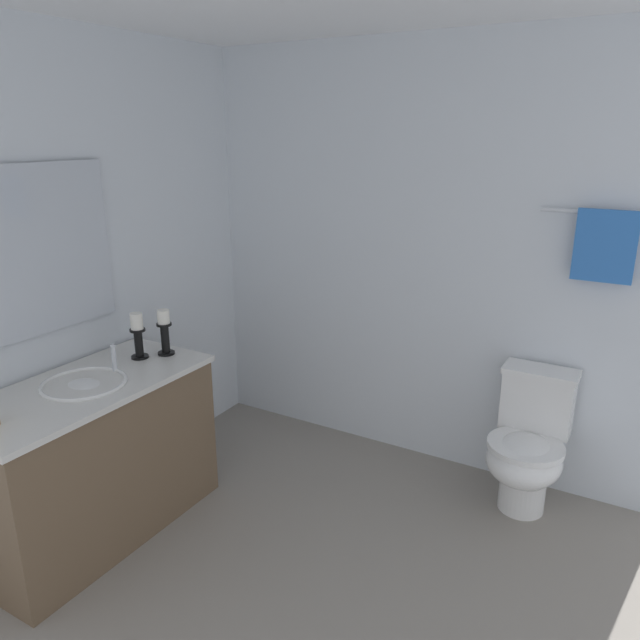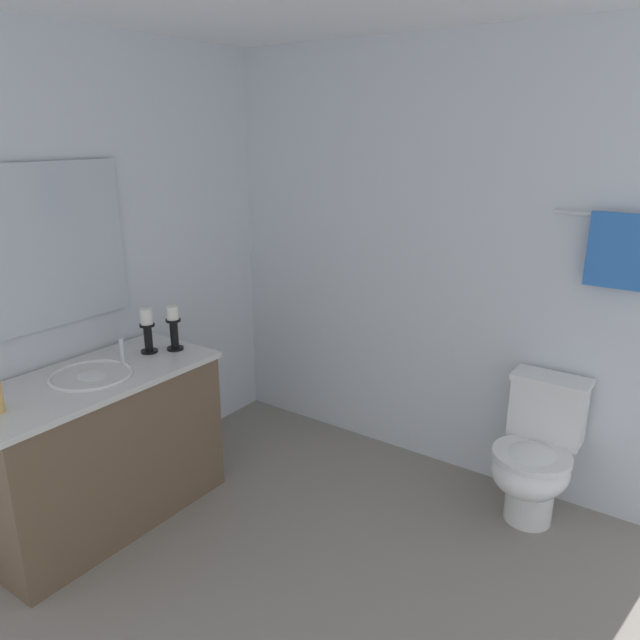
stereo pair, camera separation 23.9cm
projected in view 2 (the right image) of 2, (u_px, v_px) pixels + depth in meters
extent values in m
cube|color=gray|center=(294.00, 578.00, 2.76)|extent=(2.80, 2.69, 0.02)
cube|color=silver|center=(435.00, 263.00, 3.43)|extent=(2.80, 0.04, 2.45)
cube|color=silver|center=(79.00, 275.00, 3.15)|extent=(0.04, 2.69, 2.45)
cube|color=brown|center=(101.00, 452.00, 3.06)|extent=(0.55, 1.19, 0.78)
cube|color=silver|center=(91.00, 379.00, 2.94)|extent=(0.58, 1.22, 0.03)
ellipsoid|color=white|center=(92.00, 385.00, 2.95)|extent=(0.38, 0.30, 0.11)
torus|color=white|center=(91.00, 375.00, 2.94)|extent=(0.40, 0.40, 0.02)
cylinder|color=silver|center=(122.00, 351.00, 3.06)|extent=(0.02, 0.02, 0.14)
cube|color=silver|center=(42.00, 248.00, 2.91)|extent=(0.02, 0.92, 0.81)
cylinder|color=black|center=(175.00, 348.00, 3.29)|extent=(0.09, 0.09, 0.01)
cylinder|color=black|center=(174.00, 335.00, 3.27)|extent=(0.04, 0.04, 0.16)
cylinder|color=black|center=(173.00, 320.00, 3.24)|extent=(0.08, 0.08, 0.01)
cylinder|color=white|center=(173.00, 313.00, 3.23)|extent=(0.06, 0.06, 0.07)
cylinder|color=black|center=(149.00, 351.00, 3.25)|extent=(0.09, 0.09, 0.01)
cylinder|color=black|center=(148.00, 339.00, 3.23)|extent=(0.04, 0.04, 0.15)
cylinder|color=black|center=(147.00, 325.00, 3.20)|extent=(0.08, 0.08, 0.01)
cylinder|color=white|center=(146.00, 316.00, 3.19)|extent=(0.06, 0.06, 0.08)
cylinder|color=white|center=(528.00, 504.00, 3.14)|extent=(0.24, 0.24, 0.18)
ellipsoid|color=white|center=(530.00, 469.00, 3.03)|extent=(0.38, 0.46, 0.24)
cylinder|color=white|center=(532.00, 455.00, 3.00)|extent=(0.39, 0.39, 0.03)
cube|color=white|center=(548.00, 410.00, 3.13)|extent=(0.36, 0.17, 0.32)
cube|color=white|center=(552.00, 379.00, 3.07)|extent=(0.38, 0.19, 0.03)
cylinder|color=silver|center=(625.00, 217.00, 2.76)|extent=(0.64, 0.02, 0.02)
cube|color=blue|center=(619.00, 251.00, 2.79)|extent=(0.28, 0.03, 0.35)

